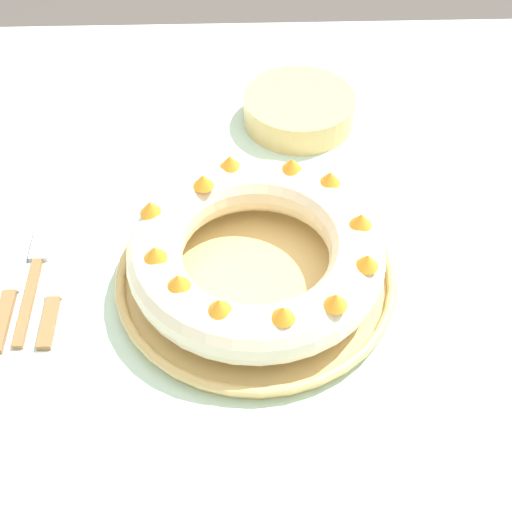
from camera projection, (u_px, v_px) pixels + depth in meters
dining_table at (270, 320)px, 0.93m from camera, size 1.57×1.22×0.78m
serving_dish at (256, 280)px, 0.86m from camera, size 0.34×0.34×0.02m
bundt_cake at (256, 255)px, 0.83m from camera, size 0.30×0.30×0.08m
fork at (34, 276)px, 0.87m from camera, size 0.02×0.18×0.01m
serving_knife at (10, 294)px, 0.85m from camera, size 0.02×0.20×0.01m
cake_knife at (53, 300)px, 0.85m from camera, size 0.02×0.16×0.01m
side_bowl at (299, 109)px, 1.07m from camera, size 0.17×0.17×0.04m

